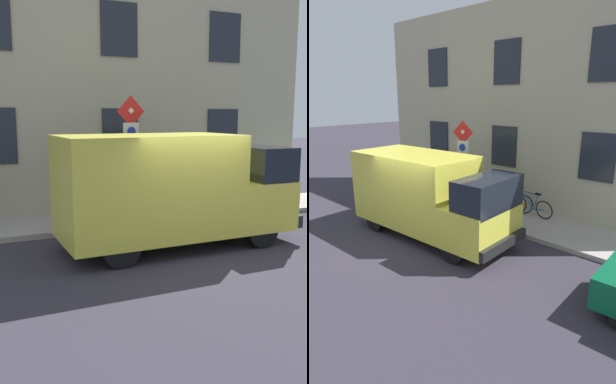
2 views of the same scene
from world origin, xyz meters
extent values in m
plane|color=#332E3A|center=(0.00, 0.00, 0.00)|extent=(80.00, 80.00, 0.00)
cube|color=#AAA199|center=(3.27, 0.00, 0.07)|extent=(2.14, 14.71, 0.14)
cube|color=#B9B293|center=(4.69, 0.00, 3.70)|extent=(0.70, 12.71, 7.40)
cube|color=#232833|center=(4.32, -3.49, 2.37)|extent=(0.06, 1.10, 1.50)
cube|color=#232833|center=(4.32, 0.00, 2.37)|extent=(0.06, 1.10, 1.50)
cube|color=#232833|center=(4.32, -3.49, 5.33)|extent=(0.06, 1.10, 1.50)
cube|color=#232833|center=(4.32, 0.00, 5.33)|extent=(0.06, 1.10, 1.50)
cylinder|color=#474C47|center=(2.45, 0.37, 1.69)|extent=(0.09, 0.09, 3.11)
pyramid|color=silver|center=(2.37, 0.36, 3.00)|extent=(0.13, 0.50, 0.50)
pyramid|color=red|center=(2.37, 0.36, 3.00)|extent=(0.12, 0.56, 0.56)
cube|color=white|center=(2.39, 0.36, 2.45)|extent=(0.12, 0.44, 0.56)
cylinder|color=#1933B2|center=(2.36, 0.36, 2.51)|extent=(0.05, 0.24, 0.24)
cube|color=#DCD544|center=(0.48, 0.67, 1.41)|extent=(2.11, 3.86, 2.18)
cube|color=#DCD544|center=(0.55, -1.93, 0.87)|extent=(2.04, 1.46, 1.10)
cube|color=black|center=(0.56, -2.14, 1.77)|extent=(1.95, 1.03, 0.84)
cube|color=black|center=(0.57, -2.68, 0.50)|extent=(2.00, 0.22, 0.28)
cylinder|color=black|center=(1.42, -1.67, 0.38)|extent=(0.24, 0.77, 0.76)
cylinder|color=black|center=(-0.33, -1.72, 0.38)|extent=(0.24, 0.77, 0.76)
cylinder|color=black|center=(1.33, 1.66, 0.38)|extent=(0.24, 0.77, 0.76)
cylinder|color=black|center=(-0.43, 1.61, 0.38)|extent=(0.24, 0.77, 0.76)
torus|color=black|center=(3.83, -1.08, 0.47)|extent=(0.17, 0.67, 0.66)
torus|color=black|center=(3.75, -2.13, 0.47)|extent=(0.17, 0.67, 0.66)
cylinder|color=#1961B5|center=(3.80, -1.42, 0.68)|extent=(0.08, 0.60, 0.60)
cylinder|color=#1961B5|center=(3.80, -1.49, 0.95)|extent=(0.09, 0.73, 0.07)
cylinder|color=#1961B5|center=(3.78, -1.78, 0.66)|extent=(0.05, 0.19, 0.55)
cylinder|color=#1961B5|center=(3.76, -1.91, 0.43)|extent=(0.07, 0.43, 0.12)
cylinder|color=#1961B5|center=(3.83, -1.10, 0.72)|extent=(0.04, 0.09, 0.50)
cube|color=black|center=(3.77, -1.85, 0.97)|extent=(0.09, 0.21, 0.06)
cylinder|color=#262626|center=(3.82, -1.13, 1.02)|extent=(0.46, 0.06, 0.03)
torus|color=black|center=(3.76, -0.27, 0.47)|extent=(0.20, 0.67, 0.66)
torus|color=black|center=(3.82, -1.32, 0.47)|extent=(0.20, 0.67, 0.66)
cylinder|color=orange|center=(3.78, -0.60, 0.68)|extent=(0.07, 0.60, 0.60)
cylinder|color=orange|center=(3.78, -0.68, 0.95)|extent=(0.07, 0.73, 0.07)
cylinder|color=orange|center=(3.80, -0.97, 0.66)|extent=(0.05, 0.19, 0.55)
cylinder|color=orange|center=(3.80, -1.10, 0.43)|extent=(0.06, 0.43, 0.12)
cylinder|color=orange|center=(3.76, -0.29, 0.72)|extent=(0.04, 0.09, 0.50)
cube|color=black|center=(3.80, -1.04, 0.97)|extent=(0.09, 0.20, 0.06)
cylinder|color=#262626|center=(3.76, -0.32, 1.02)|extent=(0.46, 0.05, 0.03)
torus|color=black|center=(3.80, 0.54, 0.47)|extent=(0.18, 0.66, 0.66)
torus|color=black|center=(3.77, -0.50, 0.47)|extent=(0.18, 0.66, 0.66)
cylinder|color=black|center=(3.79, 0.21, 0.68)|extent=(0.05, 0.60, 0.60)
cylinder|color=black|center=(3.79, 0.13, 0.95)|extent=(0.06, 0.73, 0.07)
cylinder|color=black|center=(3.78, -0.15, 0.66)|extent=(0.04, 0.19, 0.55)
cylinder|color=black|center=(3.78, -0.29, 0.43)|extent=(0.05, 0.43, 0.12)
cylinder|color=black|center=(3.80, 0.52, 0.72)|extent=(0.04, 0.09, 0.50)
cube|color=black|center=(3.78, -0.23, 0.97)|extent=(0.09, 0.20, 0.06)
cylinder|color=#262626|center=(3.80, 0.49, 1.02)|extent=(0.46, 0.04, 0.03)
cylinder|color=#2D5133|center=(2.55, -0.62, 0.59)|extent=(0.44, 0.44, 0.90)
camera|label=1|loc=(-8.28, 4.22, 2.89)|focal=41.76mm
camera|label=2|loc=(-5.89, -7.02, 4.17)|focal=30.55mm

